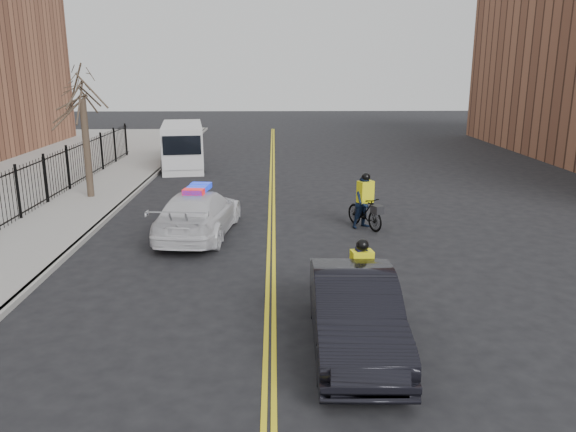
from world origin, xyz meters
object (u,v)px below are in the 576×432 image
(cargo_van, at_px, (183,147))
(cyclist_near, at_px, (361,290))
(dark_sedan, at_px, (355,312))
(police_cruiser, at_px, (199,213))
(cyclist_far, at_px, (365,206))

(cargo_van, xyz_separation_m, cyclist_near, (6.91, -19.28, -0.55))
(dark_sedan, xyz_separation_m, cyclist_near, (0.34, 1.46, -0.14))
(dark_sedan, height_order, cyclist_near, cyclist_near)
(police_cruiser, distance_m, dark_sedan, 8.79)
(dark_sedan, relative_size, cyclist_far, 2.38)
(police_cruiser, height_order, dark_sedan, police_cruiser)
(dark_sedan, bearing_deg, police_cruiser, 118.81)
(police_cruiser, height_order, cyclist_near, cyclist_near)
(dark_sedan, relative_size, cyclist_near, 2.44)
(cyclist_near, relative_size, cyclist_far, 0.98)
(cargo_van, bearing_deg, cyclist_far, -64.74)
(dark_sedan, xyz_separation_m, cargo_van, (-6.57, 20.74, 0.42))
(dark_sedan, height_order, cyclist_far, cyclist_far)
(dark_sedan, bearing_deg, cyclist_near, 78.26)
(police_cruiser, relative_size, cargo_van, 0.90)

